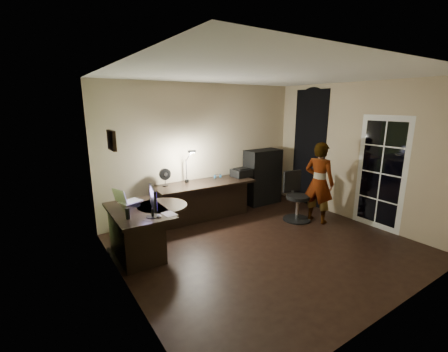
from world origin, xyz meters
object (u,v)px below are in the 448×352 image
desk_left (139,232)px  person (319,183)px  office_chair (298,197)px  monitor (152,206)px  desk_right (205,201)px  cabinet (263,177)px

desk_left → person: person is taller
office_chair → monitor: bearing=-169.0°
desk_left → desk_right: (1.60, 0.75, 0.01)m
desk_left → person: 3.46m
desk_left → monitor: (0.09, -0.39, 0.52)m
desk_right → person: person is taller
desk_left → cabinet: size_ratio=1.00×
desk_left → cabinet: (3.23, 0.87, 0.27)m
desk_left → cabinet: 3.36m
cabinet → person: size_ratio=0.79×
person → office_chair: bearing=31.8°
cabinet → person: bearing=-84.5°
desk_right → office_chair: bearing=-33.8°
office_chair → person: person is taller
monitor → office_chair: size_ratio=0.49×
desk_left → person: (3.38, -0.62, 0.43)m
monitor → person: 3.29m
cabinet → person: person is taller
desk_left → desk_right: 1.77m
desk_left → office_chair: (3.10, -0.36, 0.12)m
office_chair → person: bearing=-32.4°
monitor → office_chair: 3.03m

